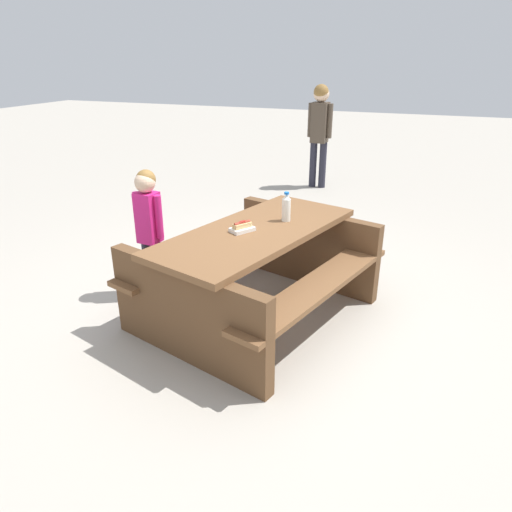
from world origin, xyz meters
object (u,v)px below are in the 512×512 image
Objects in this scene: bystander_adult at (320,123)px; child_in_coat at (149,218)px; hotdog_tray at (242,227)px; picnic_table at (256,265)px; soda_bottle at (286,208)px.

child_in_coat is at bearing -6.07° from bystander_adult.
child_in_coat reaches higher than hotdog_tray.
child_in_coat is (-0.00, -0.97, 0.28)m from picnic_table.
soda_bottle is at bearing 150.27° from picnic_table.
child_in_coat is at bearing -95.51° from hotdog_tray.
hotdog_tray is 4.26m from bystander_adult.
soda_bottle is at bearing 103.40° from child_in_coat.
bystander_adult is at bearing 173.93° from child_in_coat.
bystander_adult reaches higher than child_in_coat.
picnic_table is 1.01m from child_in_coat.
picnic_table is at bearing 7.25° from bystander_adult.
picnic_table is at bearing 89.73° from child_in_coat.
hotdog_tray is (0.08, -0.08, 0.34)m from picnic_table.
picnic_table is 10.05× the size of hotdog_tray.
bystander_adult is (-4.15, -0.53, 0.56)m from picnic_table.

